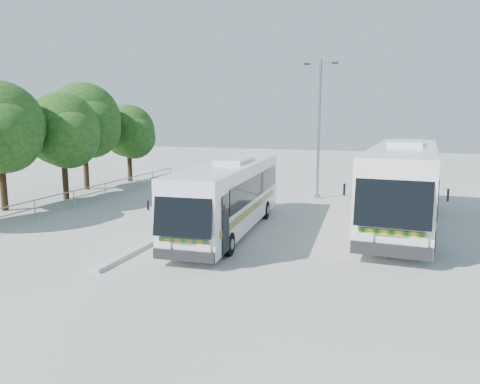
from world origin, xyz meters
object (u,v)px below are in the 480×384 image
(tree_far_c, at_px, (63,130))
(coach_adjacent, at_px, (403,183))
(tree_far_d, at_px, (85,120))
(lamppost, at_px, (319,123))
(coach_main, at_px, (229,195))
(tree_far_e, at_px, (129,131))

(tree_far_c, xyz_separation_m, coach_adjacent, (19.45, -0.84, -2.22))
(tree_far_d, xyz_separation_m, lamppost, (15.74, 1.62, -0.16))
(tree_far_d, relative_size, lamppost, 0.87)
(tree_far_c, height_order, coach_main, tree_far_c)
(tree_far_d, bearing_deg, lamppost, 5.88)
(tree_far_c, relative_size, coach_main, 0.59)
(tree_far_e, distance_m, lamppost, 15.35)
(tree_far_d, xyz_separation_m, tree_far_e, (0.68, 4.50, -0.93))
(coach_adjacent, distance_m, lamppost, 8.30)
(lamppost, bearing_deg, coach_main, -102.85)
(tree_far_c, bearing_deg, lamppost, 20.09)
(tree_far_c, relative_size, tree_far_e, 1.10)
(tree_far_d, bearing_deg, tree_far_c, -72.17)
(tree_far_d, relative_size, tree_far_e, 1.24)
(tree_far_c, bearing_deg, tree_far_e, 93.54)
(tree_far_e, relative_size, lamppost, 0.70)
(tree_far_e, xyz_separation_m, lamppost, (15.05, -2.88, 0.77))
(tree_far_d, distance_m, tree_far_e, 4.65)
(tree_far_c, height_order, tree_far_e, tree_far_c)
(tree_far_c, relative_size, coach_adjacent, 0.48)
(lamppost, bearing_deg, tree_far_d, -173.36)
(tree_far_d, xyz_separation_m, coach_main, (13.37, -8.17, -3.16))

